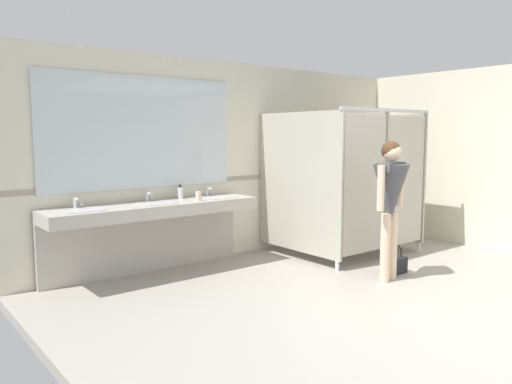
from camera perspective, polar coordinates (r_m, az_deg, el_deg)
The scene contains 10 objects.
ground_plane at distance 5.05m, azimuth 21.51°, elevation -13.53°, with size 6.33×6.92×0.10m, color #9E998E.
wall_back at distance 6.93m, azimuth -1.70°, elevation 3.75°, with size 6.33×0.12×2.60m, color beige.
wall_back_tile_band at distance 6.90m, azimuth -1.37°, elevation 1.63°, with size 6.33×0.01×0.06m, color #9E937F.
vanity_counter at distance 5.96m, azimuth -11.88°, elevation -3.31°, with size 2.53×0.59×0.97m.
mirror_panel at distance 6.07m, azimuth -13.02°, elevation 6.68°, with size 2.43×0.02×1.33m, color silver.
bathroom_stalls at distance 6.98m, azimuth 11.02°, elevation 1.44°, with size 1.77×1.54×1.98m.
person_standing at distance 5.74m, azimuth 15.19°, elevation -0.20°, with size 0.55×0.47×1.58m.
handbag at distance 6.18m, azimuth 15.73°, elevation -8.04°, with size 0.31×0.13×0.35m.
soap_dispenser at distance 6.20m, azimuth -8.70°, elevation -0.08°, with size 0.07×0.07×0.18m.
paper_cup at distance 5.98m, azimuth -6.62°, elevation -0.47°, with size 0.07×0.07×0.11m, color beige.
Camera 1 is at (-4.15, -2.32, 1.65)m, focal length 34.82 mm.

